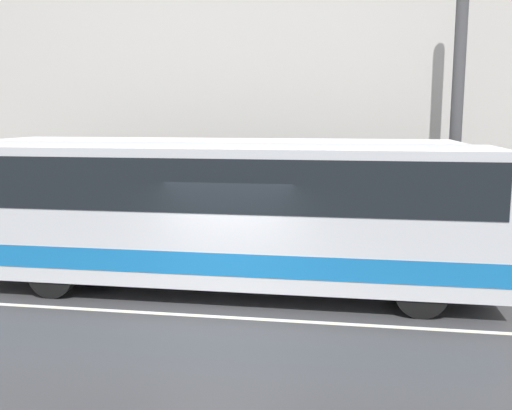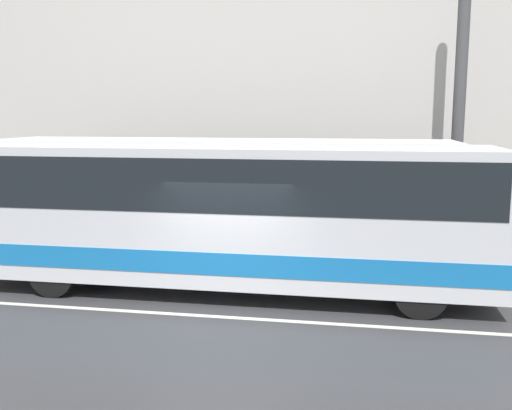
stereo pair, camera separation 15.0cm
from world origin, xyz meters
name	(u,v)px [view 1 (the left image)]	position (x,y,z in m)	size (l,w,h in m)	color
ground_plane	(224,317)	(0.00, 0.00, 0.00)	(60.00, 60.00, 0.00)	#38383A
sidewalk	(264,250)	(0.00, 5.19, 0.08)	(60.00, 2.38, 0.16)	gray
building_facade	(271,17)	(0.00, 6.52, 6.52)	(60.00, 0.35, 13.47)	silver
lane_stripe	(224,317)	(0.00, 0.00, 0.00)	(54.00, 0.14, 0.01)	beige
transit_bus	(220,206)	(-0.45, 1.75, 1.84)	(11.47, 2.61, 3.26)	silver
utility_pole_near	(458,96)	(4.86, 4.80, 4.23)	(0.30, 0.30, 8.14)	#4C4C4F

